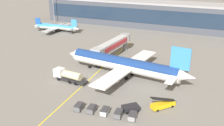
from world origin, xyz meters
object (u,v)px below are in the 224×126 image
object	(u,v)px
baggage_cart_3	(118,114)
baggage_cart_4	(133,116)
baggage_cart_2	(105,111)
baggage_cart_1	(92,109)
pushback_tug	(131,108)
baggage_cart_0	(79,107)
commuter_jet_far	(55,27)
main_airliner	(124,64)
commuter_jet_near	(57,27)
fuel_tanker	(68,75)
belt_loader	(163,104)

from	to	relation	value
baggage_cart_3	baggage_cart_4	xyz separation A→B (m)	(3.18, 0.32, 0.00)
baggage_cart_2	baggage_cart_4	world-z (taller)	same
baggage_cart_1	baggage_cart_2	size ratio (longest dim) A/B	1.00
pushback_tug	baggage_cart_0	bearing A→B (deg)	-158.52
baggage_cart_4	commuter_jet_far	bearing A→B (deg)	136.48
main_airliner	baggage_cart_1	distance (m)	22.20
pushback_tug	baggage_cart_2	bearing A→B (deg)	-142.17
commuter_jet_near	baggage_cart_0	bearing A→B (deg)	-51.13
fuel_tanker	baggage_cart_2	xyz separation A→B (m)	(17.41, -11.90, -0.96)
fuel_tanker	baggage_cart_2	world-z (taller)	fuel_tanker
fuel_tanker	baggage_cart_3	bearing A→B (deg)	-29.35
baggage_cart_0	baggage_cart_2	xyz separation A→B (m)	(6.37, 0.65, 0.00)
main_airliner	baggage_cart_1	world-z (taller)	main_airliner
main_airliner	commuter_jet_far	size ratio (longest dim) A/B	1.72
belt_loader	baggage_cart_1	bearing A→B (deg)	-149.71
belt_loader	baggage_cart_2	distance (m)	13.87
belt_loader	baggage_cart_2	bearing A→B (deg)	-144.22
pushback_tug	baggage_cart_0	size ratio (longest dim) A/B	1.55
baggage_cart_1	commuter_jet_far	xyz separation A→B (m)	(-53.58, 60.93, 1.36)
pushback_tug	baggage_cart_1	size ratio (longest dim) A/B	1.55
pushback_tug	commuter_jet_near	distance (m)	83.05
baggage_cart_0	baggage_cart_3	distance (m)	9.60
commuter_jet_near	main_airliner	bearing A→B (deg)	-36.91
baggage_cart_0	baggage_cart_4	xyz separation A→B (m)	(12.73, 1.30, 0.00)
main_airliner	baggage_cart_1	size ratio (longest dim) A/B	15.14
main_airliner	baggage_cart_2	xyz separation A→B (m)	(3.87, -21.64, -3.09)
baggage_cart_2	baggage_cart_3	xyz separation A→B (m)	(3.18, 0.32, 0.00)
main_airliner	baggage_cart_4	xyz separation A→B (m)	(10.24, -21.00, -3.09)
fuel_tanker	pushback_tug	bearing A→B (deg)	-20.08
main_airliner	baggage_cart_2	bearing A→B (deg)	-79.85
fuel_tanker	commuter_jet_far	world-z (taller)	commuter_jet_far
baggage_cart_1	baggage_cart_2	world-z (taller)	same
baggage_cart_3	commuter_jet_far	xyz separation A→B (m)	(-59.95, 60.28, 1.36)
baggage_cart_2	baggage_cart_4	xyz separation A→B (m)	(6.37, 0.65, 0.00)
baggage_cart_2	baggage_cart_3	bearing A→B (deg)	5.82
belt_loader	commuter_jet_near	size ratio (longest dim) A/B	0.23
baggage_cart_0	belt_loader	bearing A→B (deg)	26.43
baggage_cart_4	commuter_jet_far	world-z (taller)	commuter_jet_far
belt_loader	baggage_cart_4	size ratio (longest dim) A/B	2.20
baggage_cart_0	baggage_cart_3	xyz separation A→B (m)	(9.55, 0.97, 0.00)
fuel_tanker	baggage_cart_0	world-z (taller)	fuel_tanker
pushback_tug	main_airliner	bearing A→B (deg)	116.01
fuel_tanker	commuter_jet_far	size ratio (longest dim) A/B	0.45
baggage_cart_2	baggage_cart_4	bearing A→B (deg)	5.82
main_airliner	commuter_jet_near	size ratio (longest dim) A/B	1.59
fuel_tanker	baggage_cart_0	distance (m)	16.74
baggage_cart_3	commuter_jet_near	distance (m)	84.27
main_airliner	baggage_cart_0	size ratio (longest dim) A/B	15.14
belt_loader	baggage_cart_3	distance (m)	11.22
fuel_tanker	baggage_cart_0	size ratio (longest dim) A/B	3.94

